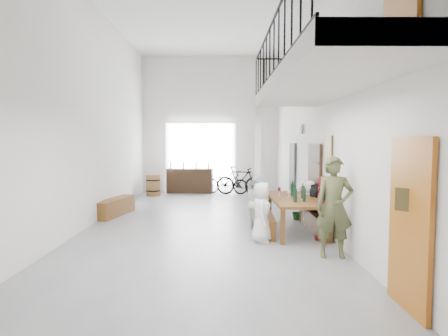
{
  "coord_description": "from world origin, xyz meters",
  "views": [
    {
      "loc": [
        0.44,
        -9.31,
        2.04
      ],
      "look_at": [
        0.5,
        -0.5,
        1.43
      ],
      "focal_mm": 30.0,
      "sensor_mm": 36.0,
      "label": 1
    }
  ],
  "objects_px": {
    "side_bench": "(116,207)",
    "tasting_table": "(294,201)",
    "bicycle_near": "(226,182)",
    "host_standing": "(334,207)",
    "serving_counter": "(190,181)",
    "bench_inner": "(266,222)",
    "oak_barrel": "(153,185)"
  },
  "relations": [
    {
      "from": "tasting_table",
      "to": "host_standing",
      "type": "distance_m",
      "value": 1.87
    },
    {
      "from": "serving_counter",
      "to": "host_standing",
      "type": "relative_size",
      "value": 1.02
    },
    {
      "from": "side_bench",
      "to": "oak_barrel",
      "type": "xyz_separation_m",
      "value": [
        0.35,
        3.83,
        0.16
      ]
    },
    {
      "from": "tasting_table",
      "to": "bicycle_near",
      "type": "xyz_separation_m",
      "value": [
        -1.44,
        6.31,
        -0.25
      ]
    },
    {
      "from": "oak_barrel",
      "to": "side_bench",
      "type": "bearing_deg",
      "value": -95.24
    },
    {
      "from": "side_bench",
      "to": "bicycle_near",
      "type": "bearing_deg",
      "value": 54.09
    },
    {
      "from": "oak_barrel",
      "to": "host_standing",
      "type": "height_order",
      "value": "host_standing"
    },
    {
      "from": "host_standing",
      "to": "tasting_table",
      "type": "bearing_deg",
      "value": 106.42
    },
    {
      "from": "bench_inner",
      "to": "host_standing",
      "type": "xyz_separation_m",
      "value": [
        0.97,
        -1.92,
        0.69
      ]
    },
    {
      "from": "tasting_table",
      "to": "bench_inner",
      "type": "xyz_separation_m",
      "value": [
        -0.61,
        0.1,
        -0.5
      ]
    },
    {
      "from": "tasting_table",
      "to": "bicycle_near",
      "type": "height_order",
      "value": "bicycle_near"
    },
    {
      "from": "oak_barrel",
      "to": "host_standing",
      "type": "distance_m",
      "value": 8.91
    },
    {
      "from": "side_bench",
      "to": "tasting_table",
      "type": "bearing_deg",
      "value": -23.44
    },
    {
      "from": "tasting_table",
      "to": "bench_inner",
      "type": "relative_size",
      "value": 1.3
    },
    {
      "from": "oak_barrel",
      "to": "host_standing",
      "type": "bearing_deg",
      "value": -59.07
    },
    {
      "from": "oak_barrel",
      "to": "bench_inner",
      "type": "bearing_deg",
      "value": -57.77
    },
    {
      "from": "tasting_table",
      "to": "bicycle_near",
      "type": "distance_m",
      "value": 6.47
    },
    {
      "from": "serving_counter",
      "to": "oak_barrel",
      "type": "bearing_deg",
      "value": -143.18
    },
    {
      "from": "oak_barrel",
      "to": "serving_counter",
      "type": "distance_m",
      "value": 1.57
    },
    {
      "from": "bench_inner",
      "to": "serving_counter",
      "type": "relative_size",
      "value": 1.0
    },
    {
      "from": "serving_counter",
      "to": "host_standing",
      "type": "height_order",
      "value": "host_standing"
    },
    {
      "from": "side_bench",
      "to": "host_standing",
      "type": "height_order",
      "value": "host_standing"
    },
    {
      "from": "tasting_table",
      "to": "host_standing",
      "type": "bearing_deg",
      "value": -78.8
    },
    {
      "from": "tasting_table",
      "to": "bicycle_near",
      "type": "relative_size",
      "value": 1.35
    },
    {
      "from": "bench_inner",
      "to": "side_bench",
      "type": "height_order",
      "value": "side_bench"
    },
    {
      "from": "bicycle_near",
      "to": "serving_counter",
      "type": "bearing_deg",
      "value": 93.16
    },
    {
      "from": "side_bench",
      "to": "host_standing",
      "type": "relative_size",
      "value": 0.94
    },
    {
      "from": "serving_counter",
      "to": "bicycle_near",
      "type": "bearing_deg",
      "value": -7.59
    },
    {
      "from": "side_bench",
      "to": "serving_counter",
      "type": "bearing_deg",
      "value": 70.13
    },
    {
      "from": "oak_barrel",
      "to": "serving_counter",
      "type": "relative_size",
      "value": 0.44
    },
    {
      "from": "tasting_table",
      "to": "side_bench",
      "type": "xyz_separation_m",
      "value": [
        -4.57,
        1.98,
        -0.47
      ]
    },
    {
      "from": "oak_barrel",
      "to": "bicycle_near",
      "type": "height_order",
      "value": "bicycle_near"
    }
  ]
}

